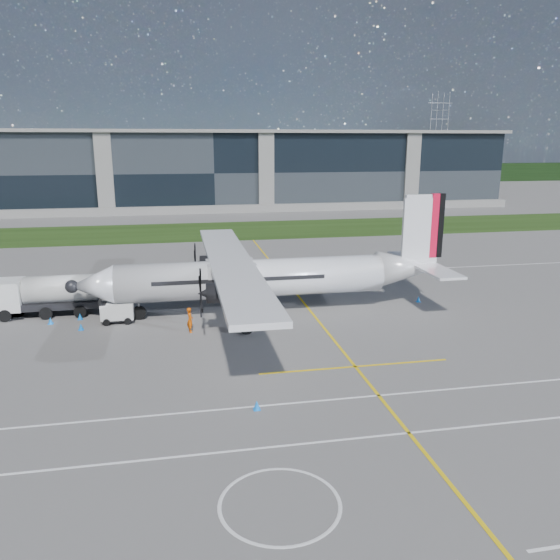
{
  "coord_description": "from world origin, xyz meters",
  "views": [
    {
      "loc": [
        -7.35,
        -35.73,
        13.44
      ],
      "look_at": [
        0.19,
        4.0,
        3.13
      ],
      "focal_mm": 35.0,
      "sensor_mm": 36.0,
      "label": 1
    }
  ],
  "objects": [
    {
      "name": "terminal_building",
      "position": [
        0.0,
        80.0,
        7.5
      ],
      "size": [
        120.0,
        20.0,
        15.0
      ],
      "primitive_type": "cube",
      "color": "black",
      "rests_on": "ground"
    },
    {
      "name": "yellow_taxiway_centerline",
      "position": [
        3.0,
        10.0,
        0.01
      ],
      "size": [
        0.2,
        70.0,
        0.01
      ],
      "primitive_type": "cube",
      "color": "yellow",
      "rests_on": "ground"
    },
    {
      "name": "tree_line",
      "position": [
        0.0,
        140.0,
        3.0
      ],
      "size": [
        400.0,
        6.0,
        6.0
      ],
      "primitive_type": "cube",
      "color": "black",
      "rests_on": "ground"
    },
    {
      "name": "baggage_tug",
      "position": [
        -12.14,
        5.53,
        0.77
      ],
      "size": [
        2.58,
        1.55,
        1.55
      ],
      "primitive_type": null,
      "color": "white",
      "rests_on": "ground"
    },
    {
      "name": "ground",
      "position": [
        0.0,
        40.0,
        0.0
      ],
      "size": [
        400.0,
        400.0,
        0.0
      ],
      "primitive_type": "plane",
      "color": "#575553",
      "rests_on": "ground"
    },
    {
      "name": "ground_crew_person",
      "position": [
        -6.77,
        2.26,
        1.06
      ],
      "size": [
        0.72,
        0.93,
        2.12
      ],
      "primitive_type": "imported",
      "rotation": [
        0.0,
        0.0,
        1.7
      ],
      "color": "#F25907",
      "rests_on": "ground"
    },
    {
      "name": "safety_cone_nose_stbd",
      "position": [
        -15.1,
        6.75,
        0.25
      ],
      "size": [
        0.36,
        0.36,
        0.5
      ],
      "primitive_type": "cone",
      "color": "blue",
      "rests_on": "ground"
    },
    {
      "name": "safety_cone_tail",
      "position": [
        12.77,
        6.35,
        0.25
      ],
      "size": [
        0.36,
        0.36,
        0.5
      ],
      "primitive_type": "cone",
      "color": "blue",
      "rests_on": "ground"
    },
    {
      "name": "white_lane_line",
      "position": [
        0.0,
        -14.0,
        0.01
      ],
      "size": [
        90.0,
        0.15,
        0.01
      ],
      "primitive_type": "cube",
      "color": "white",
      "rests_on": "ground"
    },
    {
      "name": "safety_cone_fwd",
      "position": [
        -17.14,
        6.07,
        0.25
      ],
      "size": [
        0.36,
        0.36,
        0.5
      ],
      "primitive_type": "cone",
      "color": "blue",
      "rests_on": "ground"
    },
    {
      "name": "grass_strip",
      "position": [
        0.0,
        48.0,
        0.02
      ],
      "size": [
        400.0,
        18.0,
        0.04
      ],
      "primitive_type": "cube",
      "color": "#1B330D",
      "rests_on": "ground"
    },
    {
      "name": "safety_cone_nose_port",
      "position": [
        -14.64,
        4.19,
        0.25
      ],
      "size": [
        0.36,
        0.36,
        0.5
      ],
      "primitive_type": "cone",
      "color": "blue",
      "rests_on": "ground"
    },
    {
      "name": "fuel_tanker_truck",
      "position": [
        -18.43,
        8.49,
        1.58
      ],
      "size": [
        8.44,
        2.74,
        3.17
      ],
      "primitive_type": null,
      "color": "silver",
      "rests_on": "ground"
    },
    {
      "name": "pylon_east",
      "position": [
        85.0,
        150.0,
        15.0
      ],
      "size": [
        9.0,
        4.6,
        30.0
      ],
      "primitive_type": null,
      "color": "gray",
      "rests_on": "ground"
    },
    {
      "name": "turboprop_aircraft",
      "position": [
        -0.6,
        5.94,
        4.65
      ],
      "size": [
        29.91,
        31.02,
        9.31
      ],
      "primitive_type": null,
      "color": "white",
      "rests_on": "ground"
    },
    {
      "name": "safety_cone_stbdwing",
      "position": [
        -3.86,
        20.69,
        0.25
      ],
      "size": [
        0.36,
        0.36,
        0.5
      ],
      "primitive_type": "cone",
      "color": "blue",
      "rests_on": "ground"
    },
    {
      "name": "safety_cone_portwing",
      "position": [
        -3.76,
        -10.33,
        0.25
      ],
      "size": [
        0.36,
        0.36,
        0.5
      ],
      "primitive_type": "cone",
      "color": "blue",
      "rests_on": "ground"
    }
  ]
}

